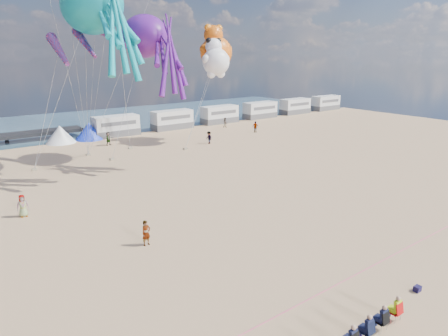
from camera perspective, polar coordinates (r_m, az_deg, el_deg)
The scene contains 31 objects.
ground at distance 25.85m, azimuth 7.17°, elevation -11.32°, with size 120.00×120.00×0.00m, color tan.
water at distance 74.09m, azimuth -23.82°, elevation 5.53°, with size 120.00×120.00×0.00m, color #355466.
motorhome_0 at distance 61.41m, azimuth -15.18°, elevation 5.83°, with size 6.60×2.50×3.00m, color silver.
motorhome_1 at distance 65.44m, azimuth -7.42°, elevation 6.86°, with size 6.60×2.50×3.00m, color silver.
motorhome_2 at distance 70.53m, azimuth -0.64°, elevation 7.65°, with size 6.60×2.50×3.00m, color silver.
motorhome_3 at distance 76.47m, azimuth 5.17°, elevation 8.25°, with size 6.60×2.50×3.00m, color silver.
motorhome_4 at distance 83.07m, azimuth 10.12°, elevation 8.68°, with size 6.60×2.50×3.00m, color silver.
motorhome_5 at distance 90.19m, azimuth 14.32°, elevation 9.01°, with size 6.60×2.50×3.00m, color silver.
tent_white at distance 59.05m, azimuth -22.37°, elevation 4.49°, with size 4.00×4.00×2.40m, color white.
tent_blue at distance 60.14m, azimuth -18.69°, elevation 5.04°, with size 4.00×4.00×2.40m, color #1933CC.
spectator_row at distance 19.24m, azimuth 19.62°, elevation -20.57°, with size 6.10×0.90×1.30m, color black, non-canonical shape.
cooler_navy at distance 23.71m, azimuth 25.90°, elevation -15.25°, with size 0.38×0.28×0.30m, color #18133E.
rope_line at distance 23.01m, azimuth 16.13°, elevation -15.54°, with size 0.03×0.03×34.00m, color #F2338C.
standing_person at distance 26.18m, azimuth -11.06°, elevation -9.10°, with size 0.61×0.40×1.68m, color tan.
beachgoer_0 at distance 33.55m, azimuth -26.83°, elevation -4.84°, with size 0.63×0.41×1.73m, color #7F6659.
beachgoer_1 at distance 66.19m, azimuth 0.18°, elevation 6.50°, with size 0.80×0.52×1.64m, color #7F6659.
beachgoer_2 at distance 54.23m, azimuth -2.17°, elevation 4.37°, with size 0.82×0.64×1.69m, color #7F6659.
beachgoer_3 at distance 62.22m, azimuth 4.51°, elevation 5.87°, with size 1.12×0.64×1.74m, color #7F6659.
beachgoer_4 at distance 55.37m, azimuth -16.20°, elevation 4.05°, with size 1.06×0.44×1.81m, color #7F6659.
sandbag_a at distance 46.30m, azimuth -25.45°, elevation -0.19°, with size 0.50×0.35×0.22m, color gray.
sandbag_b at distance 47.68m, azimuth -15.69°, elevation 1.23°, with size 0.50×0.35×0.22m, color gray.
sandbag_c at distance 51.20m, azimuth -5.53°, elevation 2.76°, with size 0.50×0.35×0.22m, color gray.
sandbag_d at distance 52.82m, azimuth -13.24°, elevation 2.82°, with size 0.50×0.35×0.22m, color gray.
sandbag_e at distance 50.67m, azimuth -18.83°, elevation 1.82°, with size 0.50×0.35×0.22m, color gray.
kite_octopus_teal at distance 43.71m, azimuth -18.41°, elevation 21.29°, with size 4.60×10.73×12.26m, color #0E99A5, non-canonical shape.
kite_octopus_purple at distance 46.26m, azimuth -11.29°, elevation 17.96°, with size 4.13×9.64×11.01m, color #591580, non-canonical shape.
kite_panda at distance 53.48m, azimuth -1.15°, elevation 14.92°, with size 4.27×4.02×6.02m, color white, non-canonical shape.
kite_teddy_orange at distance 55.90m, azimuth -1.13°, elevation 16.12°, with size 5.21×4.90×7.35m, color #DF5F11, non-canonical shape.
windsock_left at distance 44.05m, azimuth -22.53°, elevation 15.30°, with size 1.10×7.51×7.51m, color red, non-canonical shape.
windsock_mid at distance 45.58m, azimuth -14.79°, elevation 17.08°, with size 1.00×6.66×6.66m, color red, non-canonical shape.
windsock_right at distance 43.16m, azimuth -19.19°, elevation 16.43°, with size 0.90×5.34×5.34m, color red, non-canonical shape.
Camera 1 is at (-16.17, -16.33, 11.85)m, focal length 32.00 mm.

